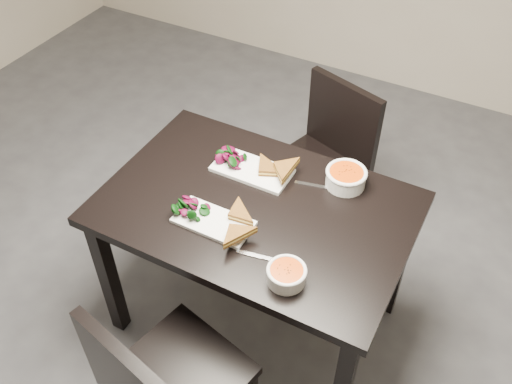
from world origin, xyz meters
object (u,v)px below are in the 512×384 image
plate_near (214,222)px  soup_bowl_near (287,274)px  plate_far (252,170)px  chair_near (162,383)px  chair_far (325,155)px  soup_bowl_far (346,177)px  table (256,222)px

plate_near → soup_bowl_near: (0.36, -0.11, 0.03)m
plate_far → chair_near: bearing=-83.1°
soup_bowl_near → chair_near: bearing=-122.9°
chair_far → plate_near: size_ratio=2.87×
plate_far → soup_bowl_far: size_ratio=1.95×
table → plate_far: 0.22m
table → soup_bowl_far: (0.26, 0.27, 0.14)m
chair_near → chair_far: 1.39m
plate_near → soup_bowl_far: size_ratio=1.78×
table → soup_bowl_near: size_ratio=8.69×
table → chair_far: size_ratio=1.41×
soup_bowl_near → soup_bowl_far: bearing=90.0°
table → plate_far: plate_far is taller
chair_far → soup_bowl_near: bearing=-57.7°
plate_near → plate_far: size_ratio=0.91×
table → chair_near: chair_near is taller
plate_near → plate_far: bearing=91.9°
table → plate_far: (-0.11, 0.17, 0.11)m
table → chair_near: size_ratio=1.41×
chair_far → soup_bowl_far: bearing=-42.4°
plate_far → soup_bowl_far: (0.37, 0.11, 0.03)m
chair_near → soup_bowl_near: chair_near is taller
chair_near → plate_near: size_ratio=2.87×
soup_bowl_near → plate_far: soup_bowl_near is taller
chair_far → chair_near: bearing=-72.6°
table → soup_bowl_far: soup_bowl_far is taller
table → plate_near: size_ratio=4.05×
table → soup_bowl_far: size_ratio=7.22×
plate_near → plate_far: 0.33m
table → chair_near: bearing=-90.3°
table → plate_near: plate_near is taller
plate_near → soup_bowl_near: 0.38m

